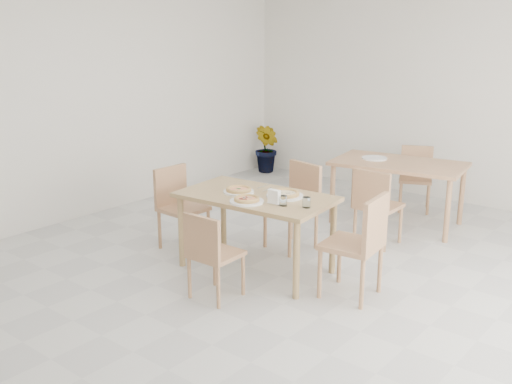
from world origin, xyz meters
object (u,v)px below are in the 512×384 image
Objects in this scene: main_table at (256,204)px; pizza_margherita at (239,189)px; napkin_holder at (274,198)px; plate_empty at (374,158)px; plate_pepperoni at (247,201)px; pizza_mushroom at (285,194)px; second_table at (398,169)px; plate_mushroom at (285,196)px; chair_back_n at (416,173)px; chair_back_s at (376,202)px; tumbler_a at (283,201)px; tumbler_b at (306,202)px; chair_west at (178,201)px; chair_east at (361,239)px; plate_margherita at (239,192)px; pizza_pepperoni at (247,199)px; chair_north at (297,199)px; potted_plant at (267,148)px; chair_south at (210,250)px.

main_table is 5.26× the size of pizza_margherita.
napkin_holder is 0.46× the size of plate_empty.
pizza_mushroom is (0.16, 0.36, 0.02)m from plate_pepperoni.
pizza_mushroom reaches higher than second_table.
chair_back_n is (0.05, 2.72, -0.29)m from plate_mushroom.
chair_back_s is at bearing 74.94° from plate_mushroom.
napkin_holder is at bearing -73.64° from plate_mushroom.
tumbler_a is 0.21m from tumbler_b.
pizza_mushroom is at bearing -81.22° from chair_west.
main_table is at bearing -86.14° from chair_west.
chair_west is at bearing -93.08° from chair_east.
plate_margherita is at bearing 173.44° from tumbler_a.
tumbler_b is at bearing 1.26° from plate_margherita.
chair_west is 2.50× the size of plate_mushroom.
tumbler_a is (0.58, -0.07, 0.04)m from plate_margherita.
plate_margherita is 0.51m from napkin_holder.
main_table is at bearing -110.02° from second_table.
tumbler_b reaches higher than plate_margherita.
chair_back_s is 0.97m from plate_empty.
tumbler_a is (0.31, 0.13, 0.04)m from plate_pepperoni.
chair_back_n is (0.48, 2.88, -0.29)m from plate_margherita.
pizza_margherita and pizza_pepperoni have the same top height.
tumbler_b and chair_back_s have the same top height.
pizza_mushroom is at bearing -80.54° from plate_mushroom.
pizza_mushroom is at bearing 66.67° from pizza_pepperoni.
second_table is (0.58, 2.17, -0.09)m from plate_margherita.
tumbler_b is (0.77, 0.02, 0.02)m from pizza_margherita.
napkin_holder reaches higher than tumbler_a.
plate_empty is (1.13, 2.14, 0.26)m from chair_west.
chair_north is 2.62× the size of plate_mushroom.
main_table is at bearing 110.69° from pizza_pepperoni.
second_table is (0.08, 2.26, -0.15)m from napkin_holder.
tumbler_a is 0.11× the size of potted_plant.
chair_back_s is 3.47m from potted_plant.
chair_east is at bearing -140.75° from chair_south.
tumbler_a is 0.11× the size of chair_back_s.
napkin_holder is (0.23, 0.10, 0.03)m from pizza_pepperoni.
tumbler_a is at bearing 16.60° from napkin_holder.
tumbler_b is at bearing -23.10° from pizza_mushroom.
chair_north is 3.04× the size of plate_empty.
chair_back_s reaches higher than potted_plant.
pizza_pepperoni is at bearing -113.33° from pizza_mushroom.
chair_west reaches higher than pizza_mushroom.
pizza_mushroom is 0.21× the size of second_table.
plate_margherita is 0.18× the size of second_table.
plate_mushroom is 0.41× the size of chair_back_s.
pizza_pepperoni reaches higher than plate_margherita.
pizza_margherita is 0.46m from pizza_mushroom.
chair_west reaches higher than plate_mushroom.
chair_east is 0.87m from pizza_mushroom.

